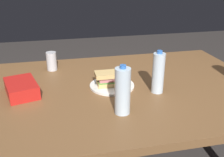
# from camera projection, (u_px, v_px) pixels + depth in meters

# --- Properties ---
(dining_table) EXTENTS (1.67, 1.11, 0.72)m
(dining_table) POSITION_uv_depth(u_px,v_px,m) (120.00, 98.00, 1.52)
(dining_table) COLOR brown
(dining_table) RESTS_ON ground_plane
(paper_plate) EXTENTS (0.25, 0.25, 0.01)m
(paper_plate) POSITION_uv_depth(u_px,v_px,m) (112.00, 86.00, 1.49)
(paper_plate) COLOR white
(paper_plate) RESTS_ON dining_table
(sandwich) EXTENTS (0.18, 0.10, 0.08)m
(sandwich) POSITION_uv_depth(u_px,v_px,m) (111.00, 78.00, 1.47)
(sandwich) COLOR #DBB26B
(sandwich) RESTS_ON paper_plate
(chip_bag) EXTENTS (0.20, 0.26, 0.07)m
(chip_bag) POSITION_uv_depth(u_px,v_px,m) (21.00, 88.00, 1.39)
(chip_bag) COLOR red
(chip_bag) RESTS_ON dining_table
(water_bottle_tall) EXTENTS (0.07, 0.07, 0.24)m
(water_bottle_tall) POSITION_uv_depth(u_px,v_px,m) (123.00, 91.00, 1.18)
(water_bottle_tall) COLOR silver
(water_bottle_tall) RESTS_ON dining_table
(water_bottle_spare) EXTENTS (0.06, 0.06, 0.24)m
(water_bottle_spare) POSITION_uv_depth(u_px,v_px,m) (158.00, 73.00, 1.39)
(water_bottle_spare) COLOR silver
(water_bottle_spare) RESTS_ON dining_table
(soda_can_silver) EXTENTS (0.07, 0.07, 0.12)m
(soda_can_silver) POSITION_uv_depth(u_px,v_px,m) (52.00, 61.00, 1.71)
(soda_can_silver) COLOR silver
(soda_can_silver) RESTS_ON dining_table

